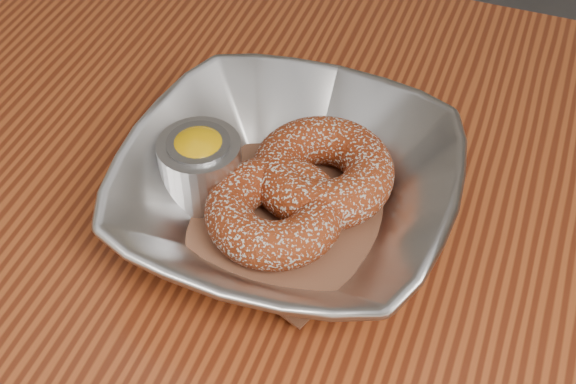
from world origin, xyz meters
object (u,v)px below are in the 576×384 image
(serving_bowl, at_px, (288,193))
(table, at_px, (193,339))
(donut_back, at_px, (323,172))
(donut_front, at_px, (274,211))
(ramekin, at_px, (200,164))

(serving_bowl, bearing_deg, table, -133.06)
(table, bearing_deg, donut_back, 50.92)
(donut_front, bearing_deg, table, -141.44)
(ramekin, bearing_deg, serving_bowl, 0.19)
(table, xyz_separation_m, donut_back, (0.07, 0.09, 0.13))
(table, xyz_separation_m, serving_bowl, (0.06, 0.06, 0.13))
(table, distance_m, serving_bowl, 0.15)
(donut_back, height_order, ramekin, ramekin)
(donut_front, bearing_deg, ramekin, 164.15)
(donut_front, relative_size, ramekin, 1.62)
(ramekin, bearing_deg, donut_back, 19.47)
(serving_bowl, bearing_deg, ramekin, -179.81)
(serving_bowl, relative_size, donut_front, 2.43)
(donut_back, bearing_deg, ramekin, -160.53)
(table, relative_size, donut_back, 11.40)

